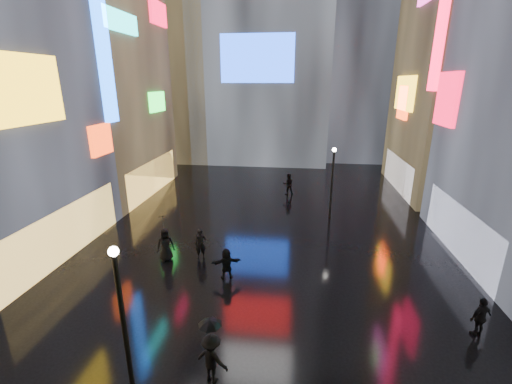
# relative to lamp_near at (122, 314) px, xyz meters

# --- Properties ---
(ground) EXTENTS (140.00, 140.00, 0.00)m
(ground) POSITION_rel_lamp_near_xyz_m (3.30, 14.08, -2.94)
(ground) COLOR black
(ground) RESTS_ON ground
(building_left_far) EXTENTS (10.28, 12.00, 22.00)m
(building_left_far) POSITION_rel_lamp_near_xyz_m (-12.68, 20.08, 8.04)
(building_left_far) COLOR black
(building_left_far) RESTS_ON ground
(building_right_far) EXTENTS (10.28, 12.00, 28.00)m
(building_right_far) POSITION_rel_lamp_near_xyz_m (19.28, 24.08, 11.03)
(building_right_far) COLOR black
(building_right_far) RESTS_ON ground
(tower_flank_right) EXTENTS (12.00, 12.00, 34.00)m
(tower_flank_right) POSITION_rel_lamp_near_xyz_m (12.30, 40.08, 14.06)
(tower_flank_right) COLOR black
(tower_flank_right) RESTS_ON ground
(tower_flank_left) EXTENTS (10.00, 10.00, 26.00)m
(tower_flank_left) POSITION_rel_lamp_near_xyz_m (-10.70, 36.08, 10.06)
(tower_flank_left) COLOR black
(tower_flank_left) RESTS_ON ground
(lamp_near) EXTENTS (0.30, 0.30, 5.20)m
(lamp_near) POSITION_rel_lamp_near_xyz_m (0.00, 0.00, 0.00)
(lamp_near) COLOR black
(lamp_near) RESTS_ON ground
(lamp_far) EXTENTS (0.30, 0.30, 5.20)m
(lamp_far) POSITION_rel_lamp_near_xyz_m (7.60, 16.24, 0.00)
(lamp_far) COLOR black
(lamp_far) RESTS_ON ground
(pedestrian_2) EXTENTS (1.31, 1.01, 1.79)m
(pedestrian_2) POSITION_rel_lamp_near_xyz_m (2.50, 0.72, -2.05)
(pedestrian_2) COLOR black
(pedestrian_2) RESTS_ON ground
(pedestrian_3) EXTENTS (1.07, 0.79, 1.69)m
(pedestrian_3) POSITION_rel_lamp_near_xyz_m (12.41, 4.12, -2.10)
(pedestrian_3) COLOR black
(pedestrian_3) RESTS_ON ground
(pedestrian_4) EXTENTS (1.11, 0.95, 1.92)m
(pedestrian_4) POSITION_rel_lamp_near_xyz_m (-2.07, 8.35, -1.98)
(pedestrian_4) COLOR black
(pedestrian_4) RESTS_ON ground
(pedestrian_5) EXTENTS (1.60, 0.97, 1.65)m
(pedestrian_5) POSITION_rel_lamp_near_xyz_m (1.68, 6.95, -2.12)
(pedestrian_5) COLOR black
(pedestrian_5) RESTS_ON ground
(pedestrian_6) EXTENTS (0.71, 0.54, 1.77)m
(pedestrian_6) POSITION_rel_lamp_near_xyz_m (-0.19, 8.81, -2.06)
(pedestrian_6) COLOR black
(pedestrian_6) RESTS_ON ground
(pedestrian_7) EXTENTS (1.04, 0.88, 1.89)m
(pedestrian_7) POSITION_rel_lamp_near_xyz_m (4.30, 21.11, -2.00)
(pedestrian_7) COLOR black
(pedestrian_7) RESTS_ON ground
(umbrella_1) EXTENTS (0.95, 0.95, 0.65)m
(umbrella_1) POSITION_rel_lamp_near_xyz_m (2.50, 0.72, -0.83)
(umbrella_1) COLOR black
(umbrella_1) RESTS_ON pedestrian_2
(umbrella_2) EXTENTS (1.10, 1.11, 0.79)m
(umbrella_2) POSITION_rel_lamp_near_xyz_m (-2.07, 8.35, -0.63)
(umbrella_2) COLOR black
(umbrella_2) RESTS_ON pedestrian_4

